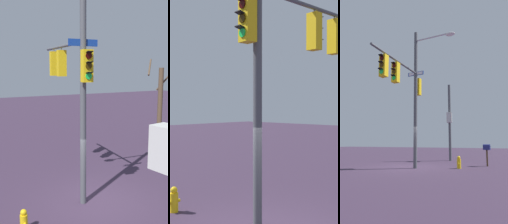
# 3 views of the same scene
# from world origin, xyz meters

# --- Properties ---
(ground_plane) EXTENTS (80.00, 80.00, 0.00)m
(ground_plane) POSITION_xyz_m (0.00, 0.00, 0.00)
(ground_plane) COLOR #39293E
(main_signal_pole_assembly) EXTENTS (5.04, 3.21, 8.75)m
(main_signal_pole_assembly) POSITION_xyz_m (1.12, 0.57, 5.08)
(main_signal_pole_assembly) COLOR #4C4F54
(main_signal_pole_assembly) RESTS_ON ground
(fire_hydrant) EXTENTS (0.38, 0.24, 0.73)m
(fire_hydrant) POSITION_xyz_m (-0.57, 2.99, 0.34)
(fire_hydrant) COLOR yellow
(fire_hydrant) RESTS_ON ground
(bare_tree_behind_pole) EXTENTS (2.04, 2.04, 5.65)m
(bare_tree_behind_pole) POSITION_xyz_m (5.18, -7.62, 2.76)
(bare_tree_behind_pole) COLOR brown
(bare_tree_behind_pole) RESTS_ON ground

